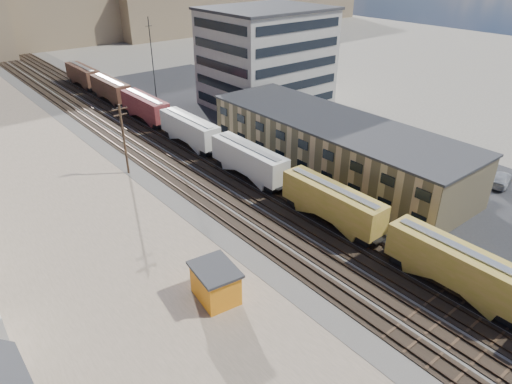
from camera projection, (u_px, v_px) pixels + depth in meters
ground at (425, 306)px, 40.65m from camera, size 300.00×300.00×0.00m
ballast_bed at (156, 142)px, 74.79m from camera, size 18.00×200.00×0.06m
dirt_yard at (50, 204)px, 56.83m from camera, size 24.00×180.00×0.03m
asphalt_lot at (315, 137)px, 76.80m from camera, size 26.00×120.00×0.04m
rail_tracks at (152, 142)px, 74.44m from camera, size 11.40×200.00×0.24m
freight_train at (217, 143)px, 67.19m from camera, size 3.00×119.74×4.46m
warehouse at (333, 145)px, 64.34m from camera, size 12.40×40.40×7.25m
office_tower at (266, 57)px, 89.38m from camera, size 22.60×18.60×18.45m
utility_pole_north at (124, 138)px, 62.10m from camera, size 2.20×0.32×10.00m
radio_mast at (153, 70)px, 80.66m from camera, size 1.20×0.16×18.00m
maintenance_shed at (216, 283)px, 40.79m from camera, size 4.08×4.98×3.34m
parked_car_white at (461, 187)px, 59.34m from camera, size 3.24×4.48×1.41m
parked_car_silver at (501, 179)px, 61.05m from camera, size 6.08×3.69×1.65m
parked_car_blue at (248, 107)px, 89.13m from camera, size 3.87×5.76×1.47m
parked_car_far at (303, 112)px, 86.46m from camera, size 3.23×4.89×1.55m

